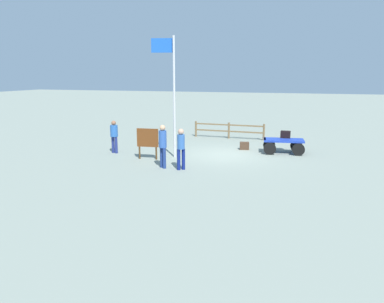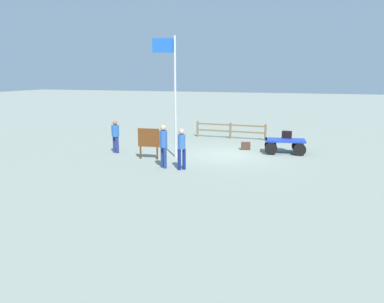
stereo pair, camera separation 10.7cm
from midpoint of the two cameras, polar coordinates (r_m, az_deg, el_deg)
ground_plane at (r=18.03m, az=5.42°, el=-0.44°), size 120.00×120.00×0.00m
luggage_cart at (r=18.68m, az=14.18°, el=1.17°), size 2.05×1.32×0.69m
suitcase_grey at (r=19.06m, az=14.52°, el=2.54°), size 0.48×0.37×0.34m
suitcase_tan at (r=19.24m, az=8.41°, el=0.86°), size 0.52×0.38×0.39m
worker_lead at (r=14.92m, az=-1.40°, el=0.80°), size 0.42×0.42×1.68m
worker_trailing at (r=15.23m, az=-4.21°, el=1.28°), size 0.44×0.44×1.80m
worker_supervisor at (r=18.51m, az=-11.52°, el=2.68°), size 0.44×0.44×1.60m
flagpole at (r=17.04m, az=-2.87°, el=10.16°), size 1.08×0.26×5.47m
signboard at (r=16.90m, az=-6.50°, el=1.82°), size 1.00×0.16×1.41m
wooden_fence at (r=22.43m, az=6.07°, el=3.43°), size 4.30×0.25×0.96m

